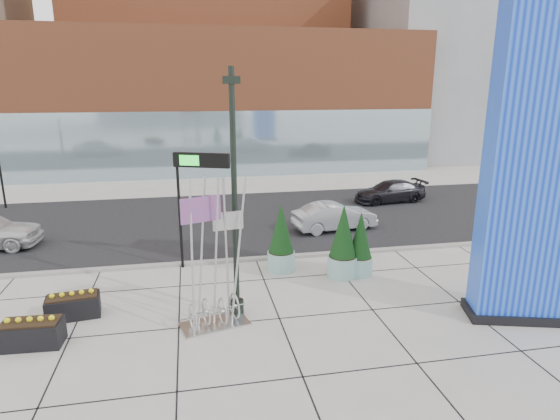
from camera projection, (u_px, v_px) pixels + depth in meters
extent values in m
plane|color=#9E9991|center=(243.00, 307.00, 14.98)|extent=(160.00, 160.00, 0.00)
cube|color=black|center=(221.00, 221.00, 24.46)|extent=(80.00, 12.00, 0.02)
cube|color=gray|center=(231.00, 260.00, 18.75)|extent=(80.00, 0.30, 0.12)
cube|color=#A2512F|center=(216.00, 102.00, 39.34)|extent=(34.00, 10.00, 11.00)
cube|color=#8CA5B2|center=(221.00, 144.00, 35.56)|extent=(34.00, 0.60, 5.00)
cube|color=slate|center=(458.00, 63.00, 47.80)|extent=(20.00, 18.00, 18.00)
cube|color=#0E32D3|center=(537.00, 159.00, 13.09)|extent=(2.89, 1.77, 9.72)
cube|color=black|center=(515.00, 312.00, 14.31)|extent=(3.16, 2.04, 0.27)
cylinder|color=black|center=(234.00, 198.00, 13.57)|extent=(0.17, 0.17, 7.37)
cylinder|color=black|center=(237.00, 307.00, 14.47)|extent=(0.41, 0.41, 0.46)
cube|color=black|center=(231.00, 80.00, 12.71)|extent=(0.48, 0.25, 0.20)
cube|color=silver|center=(215.00, 324.00, 13.85)|extent=(2.14, 1.44, 0.05)
cylinder|color=silver|center=(190.00, 258.00, 12.99)|extent=(0.08, 0.08, 4.46)
cylinder|color=silver|center=(202.00, 253.00, 13.35)|extent=(0.08, 0.08, 4.46)
cylinder|color=silver|center=(215.00, 255.00, 13.21)|extent=(0.08, 0.08, 4.46)
cylinder|color=silver|center=(229.00, 251.00, 13.54)|extent=(0.08, 0.08, 4.46)
cylinder|color=silver|center=(238.00, 255.00, 13.20)|extent=(0.08, 0.08, 4.46)
torus|color=silver|center=(191.00, 315.00, 13.53)|extent=(0.26, 0.80, 0.81)
torus|color=silver|center=(207.00, 311.00, 13.79)|extent=(0.26, 0.80, 0.81)
torus|color=silver|center=(222.00, 312.00, 13.70)|extent=(0.26, 0.80, 0.81)
torus|color=silver|center=(237.00, 308.00, 13.95)|extent=(0.26, 0.80, 0.81)
cube|color=red|center=(200.00, 209.00, 12.88)|extent=(1.11, 0.43, 0.71)
cube|color=silver|center=(230.00, 222.00, 13.23)|extent=(0.89, 0.18, 0.54)
cylinder|color=gray|center=(27.00, 336.00, 12.62)|extent=(0.31, 0.31, 0.61)
cylinder|color=black|center=(180.00, 212.00, 17.65)|extent=(0.11, 0.11, 4.44)
cube|color=black|center=(203.00, 159.00, 17.31)|extent=(2.04, 0.96, 0.53)
cube|color=#19D833|center=(191.00, 160.00, 17.12)|extent=(0.70, 0.29, 0.37)
cylinder|color=#91C3BC|center=(359.00, 265.00, 17.50)|extent=(0.97, 0.97, 0.68)
cylinder|color=black|center=(360.00, 257.00, 17.41)|extent=(0.89, 0.89, 0.06)
cone|color=black|center=(361.00, 235.00, 17.19)|extent=(0.87, 0.87, 1.74)
cylinder|color=#91C3BC|center=(342.00, 266.00, 17.31)|extent=(1.10, 1.10, 0.77)
cylinder|color=black|center=(342.00, 256.00, 17.21)|extent=(1.01, 1.01, 0.07)
cone|color=black|center=(343.00, 231.00, 16.95)|extent=(0.99, 0.99, 1.98)
cylinder|color=#91C3BC|center=(281.00, 261.00, 17.87)|extent=(1.05, 1.05, 0.74)
cylinder|color=black|center=(281.00, 252.00, 17.77)|extent=(0.97, 0.97, 0.06)
cone|color=black|center=(281.00, 228.00, 17.53)|extent=(0.95, 0.95, 1.89)
cube|color=black|center=(73.00, 307.00, 14.26)|extent=(1.63, 0.97, 0.66)
cube|color=black|center=(72.00, 296.00, 14.17)|extent=(1.50, 0.84, 0.07)
cube|color=black|center=(32.00, 334.00, 12.66)|extent=(1.62, 0.87, 0.68)
cube|color=black|center=(30.00, 322.00, 12.57)|extent=(1.50, 0.75, 0.07)
imported|color=#AAACB2|center=(335.00, 217.00, 22.74)|extent=(4.25, 2.03, 1.35)
imported|color=black|center=(390.00, 192.00, 28.26)|extent=(4.56, 2.28, 1.27)
cylinder|color=black|center=(2.00, 181.00, 26.56)|extent=(0.12, 0.12, 3.20)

